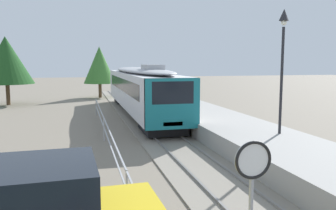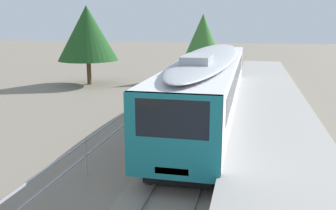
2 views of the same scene
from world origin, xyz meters
name	(u,v)px [view 2 (image 2 of 2)]	position (x,y,z in m)	size (l,w,h in m)	color
ground_plane	(106,165)	(-3.00, 22.00, 0.00)	(160.00, 160.00, 0.00)	slate
track_rails	(185,171)	(0.00, 22.00, 0.03)	(3.20, 60.00, 0.14)	gray
commuter_train	(210,80)	(0.00, 29.39, 2.15)	(2.82, 19.69, 3.74)	silver
station_platform	(282,167)	(3.25, 22.00, 0.45)	(3.90, 60.00, 0.90)	#999691
tree_behind_carpark	(87,33)	(-11.12, 38.65, 4.23)	(4.93, 4.93, 6.46)	brown
tree_behind_station_far	(203,38)	(-2.25, 43.68, 3.74)	(3.64, 3.64, 5.85)	brown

